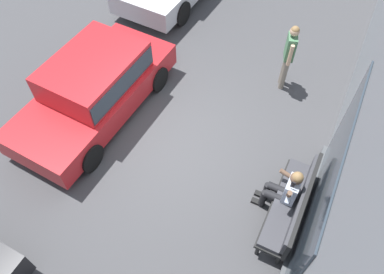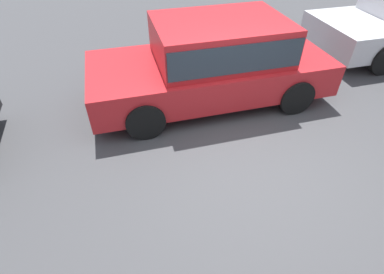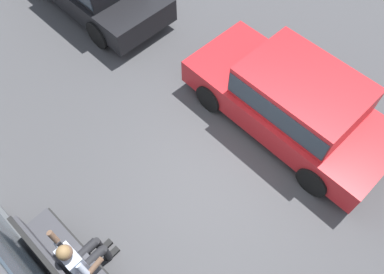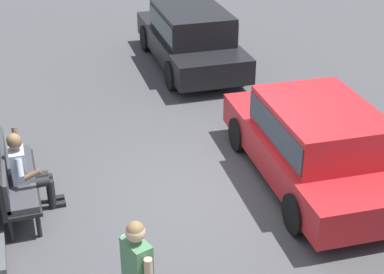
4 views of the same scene
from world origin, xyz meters
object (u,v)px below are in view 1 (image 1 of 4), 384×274
Objects in this scene: parked_car_mid at (95,85)px; pedestrian_standing at (289,53)px; person_on_phone at (285,190)px; bench at (293,204)px.

pedestrian_standing is (-2.59, 3.55, 0.25)m from parked_car_mid.
person_on_phone is at bearing 17.31° from pedestrian_standing.
bench is 4.83m from parked_car_mid.
parked_car_mid is 4.40m from pedestrian_standing.
parked_car_mid is (-0.75, -4.77, 0.21)m from bench.
bench is 0.47× the size of parked_car_mid.
person_on_phone is 4.59m from parked_car_mid.
parked_car_mid is (-0.62, -4.55, 0.08)m from person_on_phone.
parked_car_mid is at bearing -53.84° from pedestrian_standing.
parked_car_mid is at bearing -97.71° from person_on_phone.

